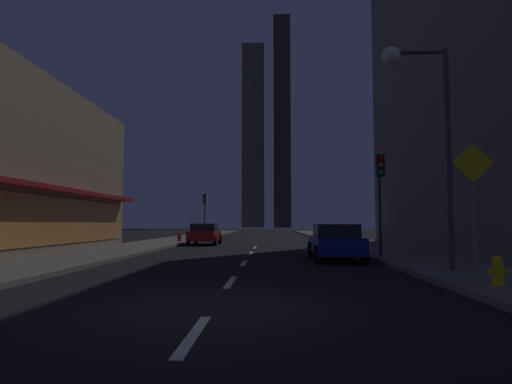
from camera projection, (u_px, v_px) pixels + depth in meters
name	position (u px, v px, depth m)	size (l,w,h in m)	color
ground_plane	(261.00, 240.00, 39.69)	(78.00, 136.00, 0.10)	black
sidewalk_right	(338.00, 239.00, 39.44)	(4.00, 76.00, 0.15)	#605E59
sidewalk_left	(184.00, 238.00, 39.96)	(4.00, 76.00, 0.15)	#605E59
lane_marking_center	(244.00, 263.00, 16.17)	(0.16, 23.00, 0.01)	silver
skyscraper_distant_tall	(253.00, 136.00, 148.97)	(7.56, 6.39, 62.64)	brown
skyscraper_distant_mid	(282.00, 121.00, 141.47)	(5.43, 5.78, 69.07)	#2E2C22
car_parked_near	(335.00, 242.00, 17.54)	(1.98, 4.24, 1.45)	navy
car_parked_far	(205.00, 234.00, 30.09)	(1.98, 4.24, 1.45)	#B21919
fire_hydrant_yellow_near	(498.00, 271.00, 9.35)	(0.42, 0.30, 0.65)	yellow
fire_hydrant_far_left	(179.00, 237.00, 32.65)	(0.42, 0.30, 0.65)	red
traffic_light_near_right	(380.00, 182.00, 17.91)	(0.32, 0.48, 4.20)	#2D2D2D
traffic_light_far_left	(204.00, 205.00, 42.23)	(0.32, 0.48, 4.20)	#2D2D2D
street_lamp_right	(419.00, 101.00, 12.82)	(1.96, 0.56, 6.58)	#38383D
pedestrian_crossing_sign	(474.00, 200.00, 9.82)	(0.91, 0.08, 3.15)	slate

